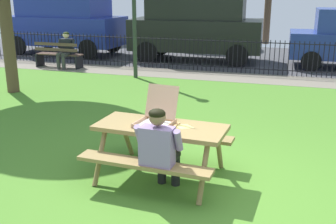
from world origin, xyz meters
name	(u,v)px	position (x,y,z in m)	size (l,w,h in m)	color
ground	(237,141)	(0.00, 2.03, -0.01)	(28.00, 12.06, 0.02)	#4E862B
cobblestone_walkway	(262,79)	(0.00, 7.36, 0.00)	(28.00, 1.40, 0.01)	gray
street_asphalt	(270,59)	(0.00, 11.18, -0.01)	(28.00, 6.24, 0.01)	#424247
picnic_table_foreground	(161,137)	(-0.84, 0.25, 0.60)	(1.88, 1.58, 0.79)	olive
pizza_box_open	(157,115)	(-0.91, 0.32, 0.89)	(0.54, 0.62, 0.51)	tan
pizza_slice_on_table	(182,126)	(-0.54, 0.30, 0.78)	(0.25, 0.19, 0.02)	#F0E075
adult_at_table	(160,147)	(-0.69, -0.26, 0.66)	(0.62, 0.61, 1.19)	black
iron_fence_streetside	(265,57)	(0.00, 8.06, 0.54)	(23.24, 0.03, 1.07)	black
park_bench_left	(59,55)	(-6.71, 7.22, 0.42)	(1.61, 0.49, 0.85)	brown
person_on_park_bench	(66,48)	(-6.44, 7.24, 0.66)	(0.62, 0.60, 1.19)	#3A3A3A
parked_car_far_left	(65,21)	(-8.02, 9.96, 1.31)	(4.80, 2.29, 2.46)	navy
parked_car_left	(196,25)	(-2.63, 9.96, 1.31)	(4.79, 2.26, 2.46)	black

